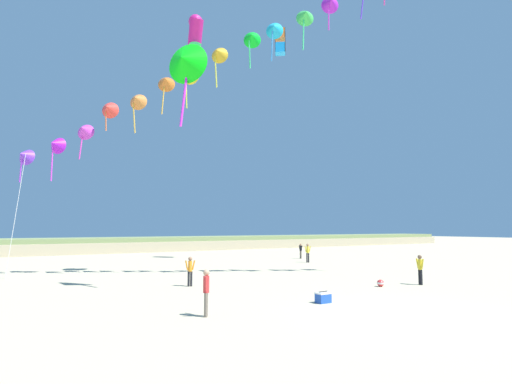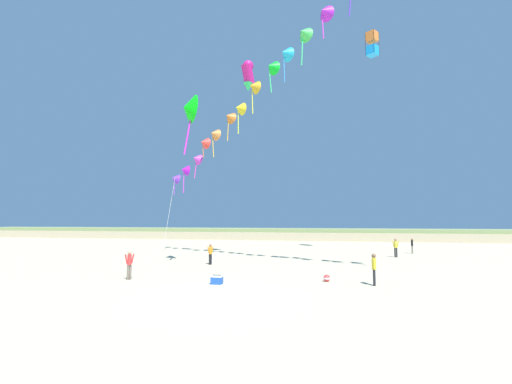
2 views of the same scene
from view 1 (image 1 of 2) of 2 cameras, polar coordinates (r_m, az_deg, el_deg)
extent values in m
plane|color=#C1B28E|center=(15.53, 20.30, -16.06)|extent=(240.00, 240.00, 0.00)
cube|color=tan|center=(54.07, -19.29, -7.39)|extent=(120.00, 8.07, 1.25)
cube|color=#7A8E56|center=(54.04, -19.26, -6.54)|extent=(120.00, 6.86, 0.72)
cylinder|color=#726656|center=(40.00, 6.46, -8.91)|extent=(0.11, 0.11, 0.74)
cylinder|color=#726656|center=(40.10, 6.35, -8.90)|extent=(0.11, 0.11, 0.74)
cylinder|color=black|center=(40.02, 6.40, -7.99)|extent=(0.20, 0.20, 0.53)
cylinder|color=black|center=(39.88, 6.55, -7.94)|extent=(0.08, 0.18, 0.50)
cylinder|color=black|center=(40.15, 6.25, -7.93)|extent=(0.08, 0.18, 0.50)
sphere|color=#9E7051|center=(40.00, 6.39, -7.47)|extent=(0.20, 0.20, 0.20)
cylinder|color=black|center=(23.47, 22.32, -11.18)|extent=(0.12, 0.12, 0.79)
cylinder|color=black|center=(23.37, 22.56, -11.20)|extent=(0.12, 0.12, 0.79)
cylinder|color=yellow|center=(23.36, 22.38, -9.54)|extent=(0.21, 0.21, 0.56)
cylinder|color=yellow|center=(23.49, 22.07, -9.42)|extent=(0.11, 0.20, 0.53)
cylinder|color=yellow|center=(23.22, 22.68, -9.45)|extent=(0.11, 0.20, 0.53)
sphere|color=brown|center=(23.33, 22.34, -8.57)|extent=(0.22, 0.22, 0.22)
cylinder|color=black|center=(35.69, 7.52, -9.29)|extent=(0.12, 0.12, 0.82)
cylinder|color=black|center=(35.66, 7.29, -9.30)|extent=(0.12, 0.12, 0.82)
cylinder|color=yellow|center=(35.63, 7.39, -8.18)|extent=(0.22, 0.22, 0.58)
cylinder|color=yellow|center=(35.67, 7.69, -8.10)|extent=(0.21, 0.16, 0.55)
cylinder|color=yellow|center=(35.59, 7.10, -8.11)|extent=(0.21, 0.16, 0.55)
sphere|color=#9E7051|center=(35.61, 7.39, -7.52)|extent=(0.22, 0.22, 0.22)
cylinder|color=#726656|center=(14.21, -7.19, -15.73)|extent=(0.12, 0.12, 0.80)
cylinder|color=#726656|center=(14.35, -7.12, -15.63)|extent=(0.12, 0.12, 0.80)
cylinder|color=red|center=(14.17, -7.12, -12.95)|extent=(0.21, 0.21, 0.57)
cylinder|color=red|center=(13.98, -7.21, -12.87)|extent=(0.17, 0.20, 0.54)
cylinder|color=red|center=(14.34, -7.04, -12.68)|extent=(0.17, 0.20, 0.54)
sphere|color=tan|center=(14.12, -7.10, -11.34)|extent=(0.22, 0.22, 0.22)
cylinder|color=black|center=(21.46, -9.23, -12.14)|extent=(0.11, 0.11, 0.76)
cylinder|color=black|center=(21.44, -9.60, -12.14)|extent=(0.11, 0.11, 0.76)
cylinder|color=orange|center=(21.38, -9.39, -10.41)|extent=(0.20, 0.20, 0.54)
cylinder|color=orange|center=(21.40, -8.92, -10.30)|extent=(0.19, 0.12, 0.51)
cylinder|color=orange|center=(21.36, -9.86, -10.29)|extent=(0.19, 0.12, 0.51)
sphere|color=#9E7051|center=(21.35, -9.38, -9.39)|extent=(0.21, 0.21, 0.21)
cone|color=#7132D4|center=(29.97, -30.26, 4.55)|extent=(1.44, 1.42, 1.23)
cylinder|color=#A539E5|center=(29.92, -30.58, 2.66)|extent=(0.13, 0.25, 1.54)
cone|color=#A317D3|center=(28.83, -26.77, 6.11)|extent=(1.36, 1.35, 1.17)
cylinder|color=#E239E5|center=(28.70, -27.13, 3.55)|extent=(0.09, 0.09, 2.16)
cone|color=#C739C7|center=(28.47, -23.38, 8.16)|extent=(1.42, 1.37, 1.22)
cylinder|color=#E539BB|center=(28.32, -23.73, 5.99)|extent=(0.24, 0.17, 1.74)
cone|color=#EB3C33|center=(27.82, -20.32, 11.13)|extent=(1.35, 1.25, 1.15)
cylinder|color=orange|center=(27.66, -20.66, 9.45)|extent=(0.15, 0.13, 1.23)
cone|color=orange|center=(27.04, -16.65, 12.53)|extent=(1.40, 1.34, 1.20)
cylinder|color=gold|center=(26.76, -17.02, 10.08)|extent=(0.23, 0.13, 1.93)
cone|color=#CD6926|center=(27.26, -12.77, 15.14)|extent=(1.41, 1.34, 1.23)
cylinder|color=gold|center=(26.92, -13.14, 12.75)|extent=(0.19, 0.13, 1.93)
cone|color=yellow|center=(26.93, -9.56, 16.23)|extent=(1.30, 1.28, 1.12)
cylinder|color=#D1E539|center=(26.55, -9.92, 13.76)|extent=(0.12, 0.16, 2.00)
cone|color=gold|center=(27.02, -5.40, 19.19)|extent=(1.35, 1.33, 1.16)
cylinder|color=yellow|center=(26.55, -5.76, 16.71)|extent=(0.16, 0.20, 2.06)
cone|color=#0ACC22|center=(27.09, -0.57, 21.21)|extent=(1.32, 1.22, 1.12)
cylinder|color=#39E577|center=(26.63, -0.91, 19.07)|extent=(0.22, 0.19, 1.77)
cone|color=#1AABDC|center=(27.34, 2.62, 22.33)|extent=(1.30, 1.25, 1.11)
cylinder|color=#3990E5|center=(26.82, 2.29, 20.11)|extent=(0.12, 0.26, 1.90)
cone|color=green|center=(27.41, 7.10, 23.79)|extent=(1.36, 1.26, 1.16)
cylinder|color=#39E57A|center=(26.83, 6.79, 21.48)|extent=(0.18, 0.10, 2.04)
cone|color=purple|center=(28.20, 10.64, 25.06)|extent=(1.32, 1.21, 1.12)
cylinder|color=#E539DF|center=(27.70, 10.34, 23.29)|extent=(0.15, 0.19, 1.55)
cylinder|color=#6139E5|center=(28.37, 14.96, 24.40)|extent=(0.25, 0.24, 1.82)
cylinder|color=silver|center=(28.90, -31.10, -2.67)|extent=(0.80, 1.00, 7.80)
cone|color=#0CF012|center=(20.90, -10.15, 18.00)|extent=(2.04, 2.20, 2.18)
cone|color=#E22DE5|center=(20.91, -10.15, 18.05)|extent=(1.16, 1.24, 1.20)
cylinder|color=#E22DE5|center=(20.25, -10.23, 13.21)|extent=(0.52, 0.35, 3.03)
cube|color=#1796F0|center=(40.50, 3.49, 19.71)|extent=(1.31, 1.31, 0.95)
cube|color=orange|center=(41.13, 3.48, 21.53)|extent=(1.31, 1.31, 0.95)
cylinder|color=black|center=(40.38, 4.17, 20.93)|extent=(0.04, 0.04, 2.39)
cylinder|color=black|center=(41.22, 4.21, 20.36)|extent=(0.04, 0.04, 2.39)
cylinder|color=black|center=(41.25, 2.82, 20.33)|extent=(0.04, 0.04, 2.39)
cylinder|color=black|center=(40.41, 2.75, 20.90)|extent=(0.04, 0.04, 2.39)
cylinder|color=#CF1B7E|center=(28.87, -8.65, 21.38)|extent=(1.23, 1.83, 2.13)
sphere|color=#CF1B7E|center=(29.27, -8.62, 22.90)|extent=(0.94, 0.94, 0.94)
cone|color=#2DE56D|center=(28.41, -8.68, 19.46)|extent=(0.96, 0.96, 0.72)
sphere|color=black|center=(29.39, -8.61, 23.36)|extent=(0.20, 0.20, 0.20)
cube|color=blue|center=(16.91, 9.57, -14.75)|extent=(0.56, 0.40, 0.36)
cube|color=white|center=(16.87, 9.56, -14.05)|extent=(0.58, 0.41, 0.06)
cylinder|color=black|center=(16.86, 9.55, -13.85)|extent=(0.45, 0.03, 0.03)
sphere|color=red|center=(22.06, 17.36, -12.31)|extent=(0.36, 0.36, 0.36)
cylinder|color=white|center=(22.06, 17.36, -12.31)|extent=(0.36, 0.36, 0.09)
camera|label=2|loc=(17.09, 73.37, -0.60)|focal=24.00mm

